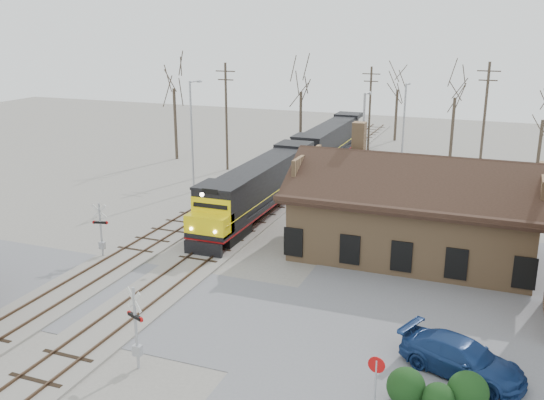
{
  "coord_description": "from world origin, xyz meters",
  "views": [
    {
      "loc": [
        16.75,
        -24.54,
        14.08
      ],
      "look_at": [
        3.71,
        9.0,
        3.47
      ],
      "focal_mm": 40.0,
      "sensor_mm": 36.0,
      "label": 1
    }
  ],
  "objects_px": {
    "locomotive_lead": "(257,189)",
    "locomotive_trailing": "(328,144)",
    "depot": "(413,217)",
    "parked_car": "(462,358)"
  },
  "relations": [
    {
      "from": "locomotive_lead",
      "to": "parked_car",
      "type": "distance_m",
      "value": 23.07
    },
    {
      "from": "depot",
      "to": "locomotive_trailing",
      "type": "height_order",
      "value": "depot"
    },
    {
      "from": "locomotive_lead",
      "to": "parked_car",
      "type": "relative_size",
      "value": 3.53
    },
    {
      "from": "depot",
      "to": "parked_car",
      "type": "bearing_deg",
      "value": -72.72
    },
    {
      "from": "depot",
      "to": "locomotive_lead",
      "type": "relative_size",
      "value": 0.82
    },
    {
      "from": "parked_car",
      "to": "depot",
      "type": "bearing_deg",
      "value": 38.85
    },
    {
      "from": "depot",
      "to": "parked_car",
      "type": "distance_m",
      "value": 13.83
    },
    {
      "from": "locomotive_lead",
      "to": "parked_car",
      "type": "bearing_deg",
      "value": -45.76
    },
    {
      "from": "locomotive_lead",
      "to": "locomotive_trailing",
      "type": "distance_m",
      "value": 18.8
    },
    {
      "from": "depot",
      "to": "locomotive_trailing",
      "type": "xyz_separation_m",
      "value": [
        -11.99,
        22.19,
        -0.25
      ]
    }
  ]
}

